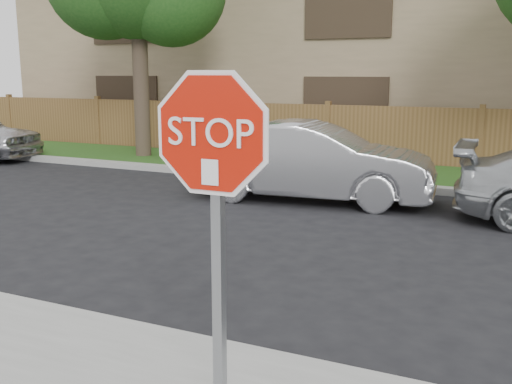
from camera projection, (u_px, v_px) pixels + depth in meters
The scene contains 7 objects.
ground at pixel (349, 377), 4.99m from camera, with size 90.00×90.00×0.00m, color black.
far_curb at pixel (463, 192), 12.21m from camera, with size 70.00×0.30×0.15m, color gray.
grass_strip at pixel (472, 180), 13.68m from camera, with size 70.00×3.00×0.12m, color #1E4714.
fence at pixel (480, 141), 14.95m from camera, with size 70.00×0.12×1.60m, color brown.
apartment_building at pixel (502, 39), 19.38m from camera, with size 35.20×9.20×7.20m.
stop_sign at pixel (214, 188), 3.50m from camera, with size 1.01×0.13×2.55m.
sedan_left at pixel (312, 162), 11.67m from camera, with size 1.63×4.67×1.54m, color #B1B1B6.
Camera 1 is at (1.24, -4.48, 2.50)m, focal length 42.00 mm.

